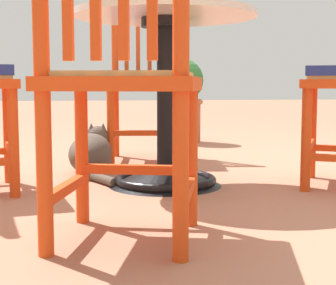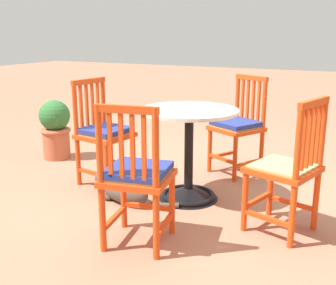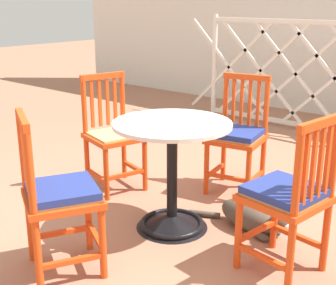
# 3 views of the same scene
# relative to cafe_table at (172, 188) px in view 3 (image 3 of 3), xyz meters

# --- Properties ---
(ground_plane) EXTENTS (24.00, 24.00, 0.00)m
(ground_plane) POSITION_rel_cafe_table_xyz_m (0.03, -0.16, -0.28)
(ground_plane) COLOR #A36B51
(lattice_fence_panel) EXTENTS (2.99, 0.06, 1.29)m
(lattice_fence_panel) POSITION_rel_cafe_table_xyz_m (-0.50, 2.85, 0.36)
(lattice_fence_panel) COLOR silver
(lattice_fence_panel) RESTS_ON ground_plane
(cafe_table) EXTENTS (0.76, 0.76, 0.73)m
(cafe_table) POSITION_rel_cafe_table_xyz_m (0.00, 0.00, 0.00)
(cafe_table) COLOR black
(cafe_table) RESTS_ON ground_plane
(orange_chair_facing_out) EXTENTS (0.54, 0.54, 0.91)m
(orange_chair_facing_out) POSITION_rel_cafe_table_xyz_m (-0.15, -0.79, 0.16)
(orange_chair_facing_out) COLOR #D64214
(orange_chair_facing_out) RESTS_ON ground_plane
(orange_chair_at_corner) EXTENTS (0.45, 0.45, 0.91)m
(orange_chair_at_corner) POSITION_rel_cafe_table_xyz_m (0.81, 0.00, 0.16)
(orange_chair_at_corner) COLOR #D64214
(orange_chair_at_corner) RESTS_ON ground_plane
(orange_chair_tucked_in) EXTENTS (0.47, 0.47, 0.91)m
(orange_chair_tucked_in) POSITION_rel_cafe_table_xyz_m (-0.02, 0.82, 0.16)
(orange_chair_tucked_in) COLOR #D64214
(orange_chair_tucked_in) RESTS_ON ground_plane
(orange_chair_by_planter) EXTENTS (0.49, 0.49, 0.91)m
(orange_chair_by_planter) POSITION_rel_cafe_table_xyz_m (-0.80, 0.24, 0.15)
(orange_chair_by_planter) COLOR #D64214
(orange_chair_by_planter) RESTS_ON ground_plane
(tabby_cat) EXTENTS (0.74, 0.27, 0.23)m
(tabby_cat) POSITION_rel_cafe_table_xyz_m (0.44, 0.30, -0.19)
(tabby_cat) COLOR #4C4238
(tabby_cat) RESTS_ON ground_plane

